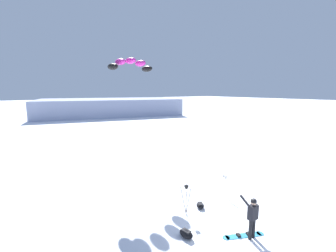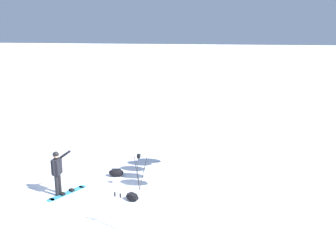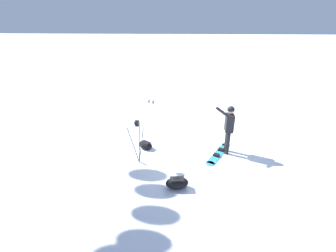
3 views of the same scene
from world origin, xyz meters
name	(u,v)px [view 2 (image 2 of 3)]	position (x,y,z in m)	size (l,w,h in m)	color
ground_plane	(81,193)	(0.00, 0.00, 0.00)	(300.00, 300.00, 0.00)	white
snowboarder	(57,168)	(0.77, 0.31, 1.06)	(0.65, 0.48, 1.76)	black
snowboard	(67,193)	(0.51, 0.16, 0.02)	(0.94, 1.67, 0.10)	teal
gear_bag_large	(132,197)	(-2.14, 0.22, 0.14)	(0.68, 0.61, 0.26)	black
camera_tripod	(139,165)	(-2.14, -0.73, 1.05)	(0.56, 0.54, 1.48)	#262628
gear_bag_small	(116,173)	(-0.79, -1.86, 0.18)	(0.69, 0.47, 0.34)	black
ski_poles	(118,205)	(-2.30, 2.24, 0.80)	(0.29, 0.30, 1.21)	gray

